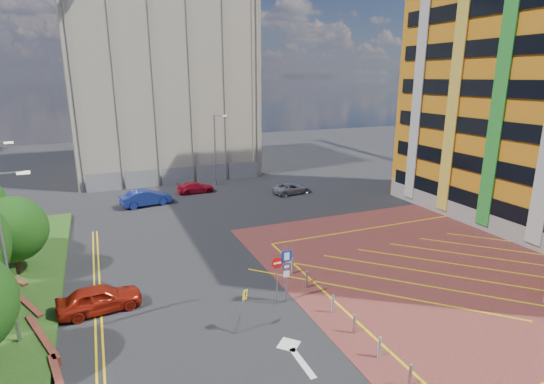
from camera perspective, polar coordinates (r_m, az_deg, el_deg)
ground at (r=23.33m, az=1.79°, el=-15.89°), size 140.00×140.00×0.00m
forecourt at (r=31.20m, az=26.23°, el=-9.14°), size 26.00×26.00×0.02m
retaining_wall at (r=23.63m, az=-29.01°, el=-17.00°), size 6.06×20.33×0.40m
tree_c at (r=29.95m, az=-31.51°, el=-4.31°), size 4.00×4.00×4.90m
lamp_left_near at (r=21.84m, az=-32.13°, el=-7.01°), size 1.53×0.16×8.00m
lamp_back at (r=48.40m, az=-7.56°, el=5.96°), size 1.53×0.16×8.00m
sign_cluster at (r=23.29m, az=1.48°, el=-10.47°), size 1.17×0.12×3.20m
warning_sign at (r=21.12m, az=-4.00°, el=-15.01°), size 0.77×0.42×2.25m
bollard_row at (r=22.78m, az=9.08°, el=-15.54°), size 0.14×11.14×0.90m
construction_building at (r=58.75m, az=-14.96°, el=13.72°), size 21.20×19.20×22.00m
construction_fence at (r=50.27m, az=-11.42°, el=2.23°), size 21.60×0.06×2.00m
car_red_left at (r=24.85m, az=-22.17°, el=-13.12°), size 4.41×2.15×1.45m
car_blue_back at (r=42.61m, az=-16.55°, el=-0.74°), size 4.99×2.42×1.57m
car_red_back at (r=46.17m, az=-10.23°, el=0.59°), size 3.94×1.65×1.14m
car_silver_back at (r=45.13m, az=2.63°, el=0.49°), size 4.34×2.44×1.15m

